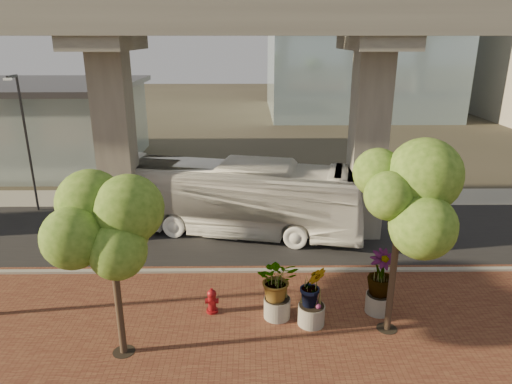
{
  "coord_description": "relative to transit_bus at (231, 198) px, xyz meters",
  "views": [
    {
      "loc": [
        0.39,
        -19.32,
        9.58
      ],
      "look_at": [
        0.63,
        0.5,
        2.79
      ],
      "focal_mm": 32.0,
      "sensor_mm": 36.0,
      "label": 1
    }
  ],
  "objects": [
    {
      "name": "ground",
      "position": [
        0.63,
        -2.4,
        -1.85
      ],
      "size": [
        160.0,
        160.0,
        0.0
      ],
      "primitive_type": "plane",
      "color": "#353226",
      "rests_on": "ground"
    },
    {
      "name": "brick_plaza",
      "position": [
        0.63,
        -10.4,
        -1.82
      ],
      "size": [
        70.0,
        13.0,
        0.06
      ],
      "primitive_type": "cube",
      "color": "brown",
      "rests_on": "ground"
    },
    {
      "name": "asphalt_road",
      "position": [
        0.63,
        -0.4,
        -1.83
      ],
      "size": [
        90.0,
        8.0,
        0.04
      ],
      "primitive_type": "cube",
      "color": "black",
      "rests_on": "ground"
    },
    {
      "name": "curb_strip",
      "position": [
        0.63,
        -4.4,
        -1.77
      ],
      "size": [
        70.0,
        0.25,
        0.16
      ],
      "primitive_type": "cube",
      "color": "#98978E",
      "rests_on": "ground"
    },
    {
      "name": "far_sidewalk",
      "position": [
        0.63,
        5.1,
        -1.82
      ],
      "size": [
        90.0,
        3.0,
        0.06
      ],
      "primitive_type": "cube",
      "color": "#98978E",
      "rests_on": "ground"
    },
    {
      "name": "transit_viaduct",
      "position": [
        0.63,
        -0.4,
        5.43
      ],
      "size": [
        72.0,
        5.6,
        12.4
      ],
      "color": "gray",
      "rests_on": "ground"
    },
    {
      "name": "transit_bus",
      "position": [
        0.0,
        0.0,
        0.0
      ],
      "size": [
        13.66,
        6.0,
        3.71
      ],
      "primitive_type": "imported",
      "rotation": [
        0.0,
        0.0,
        1.35
      ],
      "color": "white",
      "rests_on": "ground"
    },
    {
      "name": "fire_hydrant",
      "position": [
        -0.4,
        -7.39,
        -1.33
      ],
      "size": [
        0.48,
        0.43,
        0.96
      ],
      "color": "maroon",
      "rests_on": "ground"
    },
    {
      "name": "planter_front",
      "position": [
        1.94,
        -7.72,
        -0.39
      ],
      "size": [
        2.1,
        2.1,
        2.31
      ],
      "color": "#AAA29A",
      "rests_on": "ground"
    },
    {
      "name": "planter_right",
      "position": [
        5.63,
        -7.45,
        -0.34
      ],
      "size": [
        2.25,
        2.25,
        2.4
      ],
      "color": "gray",
      "rests_on": "ground"
    },
    {
      "name": "planter_left",
      "position": [
        3.1,
        -8.15,
        -0.41
      ],
      "size": [
        2.07,
        2.07,
        2.28
      ],
      "color": "#ADA99D",
      "rests_on": "ground"
    },
    {
      "name": "street_tree_near_west",
      "position": [
        -3.05,
        -9.59,
        2.48
      ],
      "size": [
        3.66,
        3.66,
        5.96
      ],
      "color": "#443327",
      "rests_on": "ground"
    },
    {
      "name": "street_tree_near_east",
      "position": [
        5.68,
        -8.48,
        2.83
      ],
      "size": [
        3.54,
        3.54,
        6.26
      ],
      "color": "#443327",
      "rests_on": "ground"
    },
    {
      "name": "streetlamp_west",
      "position": [
        -11.31,
        2.99,
        2.61
      ],
      "size": [
        0.38,
        1.11,
        7.64
      ],
      "color": "#333338",
      "rests_on": "ground"
    },
    {
      "name": "streetlamp_east",
      "position": [
        8.26,
        4.59,
        2.46
      ],
      "size": [
        0.37,
        1.07,
        7.39
      ],
      "color": "#29292E",
      "rests_on": "ground"
    }
  ]
}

